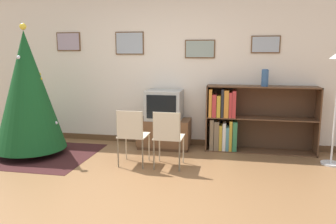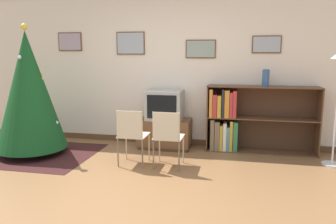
% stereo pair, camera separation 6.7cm
% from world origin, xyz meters
% --- Properties ---
extents(ground_plane, '(24.00, 24.00, 0.00)m').
position_xyz_m(ground_plane, '(0.00, 0.00, 0.00)').
color(ground_plane, brown).
extents(wall_back, '(8.14, 0.11, 2.70)m').
position_xyz_m(wall_back, '(-0.00, 2.26, 1.35)').
color(wall_back, silver).
rests_on(wall_back, ground_plane).
extents(area_rug, '(1.95, 1.54, 0.01)m').
position_xyz_m(area_rug, '(-1.94, 1.14, 0.00)').
color(area_rug, '#381919').
rests_on(area_rug, ground_plane).
extents(christmas_tree, '(1.08, 1.08, 2.04)m').
position_xyz_m(christmas_tree, '(-1.94, 1.14, 1.02)').
color(christmas_tree, maroon).
rests_on(christmas_tree, area_rug).
extents(tv_console, '(0.88, 0.50, 0.50)m').
position_xyz_m(tv_console, '(0.06, 1.94, 0.25)').
color(tv_console, '#4C311E').
rests_on(tv_console, ground_plane).
extents(television, '(0.59, 0.49, 0.50)m').
position_xyz_m(television, '(0.06, 1.94, 0.75)').
color(television, '#9E9E99').
rests_on(television, tv_console).
extents(folding_chair_left, '(0.40, 0.40, 0.82)m').
position_xyz_m(folding_chair_left, '(-0.20, 0.93, 0.47)').
color(folding_chair_left, beige).
rests_on(folding_chair_left, ground_plane).
extents(folding_chair_right, '(0.40, 0.40, 0.82)m').
position_xyz_m(folding_chair_right, '(0.32, 0.93, 0.47)').
color(folding_chair_right, beige).
rests_on(folding_chair_right, ground_plane).
extents(bookshelf, '(1.76, 0.36, 1.08)m').
position_xyz_m(bookshelf, '(1.31, 2.02, 0.52)').
color(bookshelf, brown).
rests_on(bookshelf, ground_plane).
extents(vase, '(0.11, 0.11, 0.27)m').
position_xyz_m(vase, '(1.68, 1.99, 1.22)').
color(vase, '#335684').
rests_on(vase, bookshelf).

